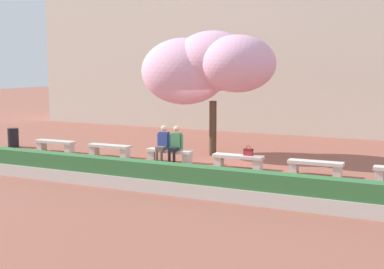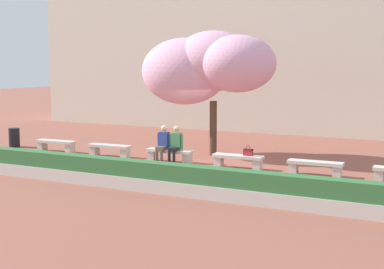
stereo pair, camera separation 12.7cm
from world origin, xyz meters
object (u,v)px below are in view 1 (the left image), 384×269
at_px(stone_bench_east_end, 315,166).
at_px(handbag, 248,152).
at_px(stone_bench_west_end, 55,144).
at_px(person_seated_right, 175,143).
at_px(cherry_tree_main, 208,66).
at_px(stone_bench_near_east, 238,159).
at_px(trash_bin, 13,138).
at_px(person_seated_left, 163,142).
at_px(stone_bench_near_west, 109,149).
at_px(stone_bench_center, 170,154).

distance_m(stone_bench_east_end, handbag, 2.22).
bearing_deg(handbag, stone_bench_east_end, -0.68).
height_order(stone_bench_west_end, person_seated_right, person_seated_right).
bearing_deg(person_seated_right, cherry_tree_main, 78.78).
bearing_deg(stone_bench_near_east, trash_bin, 178.73).
distance_m(stone_bench_west_end, person_seated_left, 4.85).
height_order(stone_bench_near_west, cherry_tree_main, cherry_tree_main).
distance_m(handbag, trash_bin, 10.36).
relative_size(stone_bench_near_east, handbag, 4.99).
xyz_separation_m(person_seated_right, handbag, (2.63, 0.08, -0.12)).
height_order(stone_bench_near_west, stone_bench_east_end, same).
xyz_separation_m(person_seated_left, person_seated_right, (0.49, -0.00, 0.00)).
distance_m(stone_bench_west_end, handbag, 7.97).
relative_size(stone_bench_east_end, handbag, 4.99).
relative_size(handbag, trash_bin, 0.43).
distance_m(stone_bench_west_end, stone_bench_center, 5.08).
height_order(stone_bench_east_end, handbag, handbag).
xyz_separation_m(stone_bench_center, stone_bench_east_end, (5.08, 0.00, 0.00)).
bearing_deg(person_seated_left, person_seated_right, -0.00).
distance_m(stone_bench_center, trash_bin, 7.48).
relative_size(person_seated_right, handbag, 3.81).
bearing_deg(person_seated_right, stone_bench_east_end, 0.63).
relative_size(stone_bench_east_end, person_seated_left, 1.31).
relative_size(stone_bench_near_east, stone_bench_east_end, 1.00).
bearing_deg(stone_bench_near_west, stone_bench_center, 0.00).
relative_size(person_seated_left, person_seated_right, 1.00).
bearing_deg(trash_bin, stone_bench_center, -1.70).
bearing_deg(person_seated_right, trash_bin, 177.95).
bearing_deg(stone_bench_center, stone_bench_near_east, 0.00).
distance_m(person_seated_left, trash_bin, 7.24).
height_order(stone_bench_east_end, trash_bin, trash_bin).
height_order(handbag, trash_bin, handbag).
bearing_deg(handbag, stone_bench_west_end, -179.81).
bearing_deg(stone_bench_center, stone_bench_east_end, 0.00).
xyz_separation_m(stone_bench_center, trash_bin, (-7.48, 0.22, 0.09)).
bearing_deg(trash_bin, handbag, -1.09).
distance_m(stone_bench_near_west, person_seated_left, 2.33).
xyz_separation_m(person_seated_right, cherry_tree_main, (0.38, 1.89, 2.63)).
xyz_separation_m(stone_bench_center, person_seated_left, (-0.24, -0.05, 0.40)).
xyz_separation_m(handbag, trash_bin, (-10.36, 0.20, -0.19)).
bearing_deg(stone_bench_near_west, stone_bench_east_end, 0.00).
bearing_deg(cherry_tree_main, trash_bin, -168.71).
xyz_separation_m(stone_bench_near_east, stone_bench_east_end, (2.54, 0.00, 0.00)).
xyz_separation_m(stone_bench_west_end, stone_bench_east_end, (10.16, 0.00, 0.00)).
bearing_deg(trash_bin, stone_bench_near_east, -1.27).
relative_size(stone_bench_center, person_seated_left, 1.31).
distance_m(stone_bench_center, stone_bench_east_end, 5.08).
relative_size(stone_bench_near_west, person_seated_right, 1.31).
height_order(person_seated_right, handbag, person_seated_right).
xyz_separation_m(stone_bench_west_end, stone_bench_center, (5.08, 0.00, 0.00)).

